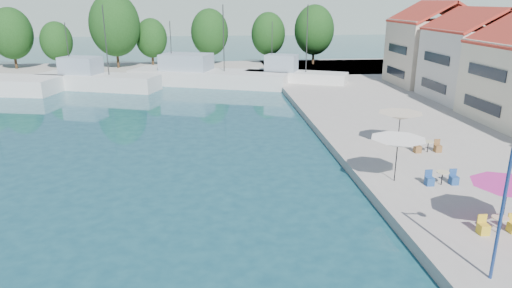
{
  "coord_description": "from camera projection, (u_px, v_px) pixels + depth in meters",
  "views": [
    {
      "loc": [
        -2.33,
        -1.4,
        10.28
      ],
      "look_at": [
        0.43,
        26.0,
        1.57
      ],
      "focal_mm": 32.0,
      "sensor_mm": 36.0,
      "label": 1
    }
  ],
  "objects": [
    {
      "name": "tree_07",
      "position": [
        268.0,
        34.0,
        72.02
      ],
      "size": [
        5.37,
        5.37,
        7.95
      ],
      "color": "#3F2B19",
      "rests_on": "quay_far"
    },
    {
      "name": "building_06",
      "position": [
        434.0,
        43.0,
        53.67
      ],
      "size": [
        9.0,
        8.8,
        10.2
      ],
      "color": "beige",
      "rests_on": "quay_right"
    },
    {
      "name": "trawler_02",
      "position": [
        96.0,
        80.0,
        54.95
      ],
      "size": [
        15.22,
        8.49,
        10.2
      ],
      "rotation": [
        0.0,
        0.0,
        -0.34
      ],
      "color": "silver",
      "rests_on": "ground"
    },
    {
      "name": "umbrella_cream",
      "position": [
        400.0,
        116.0,
        31.31
      ],
      "size": [
        3.06,
        3.06,
        2.31
      ],
      "color": "black",
      "rests_on": "quay_right"
    },
    {
      "name": "tree_02",
      "position": [
        11.0,
        34.0,
        65.9
      ],
      "size": [
        5.93,
        5.93,
        8.78
      ],
      "color": "#3F2B19",
      "rests_on": "quay_far"
    },
    {
      "name": "building_05",
      "position": [
        476.0,
        53.0,
        45.2
      ],
      "size": [
        8.4,
        8.8,
        9.7
      ],
      "color": "silver",
      "rests_on": "quay_right"
    },
    {
      "name": "hill_west",
      "position": [
        124.0,
        7.0,
        151.16
      ],
      "size": [
        180.0,
        40.0,
        16.0
      ],
      "primitive_type": "cube",
      "color": "gray",
      "rests_on": "ground"
    },
    {
      "name": "hill_east",
      "position": [
        317.0,
        12.0,
        177.43
      ],
      "size": [
        140.0,
        40.0,
        12.0
      ],
      "primitive_type": "cube",
      "color": "gray",
      "rests_on": "ground"
    },
    {
      "name": "tree_05",
      "position": [
        151.0,
        38.0,
        70.3
      ],
      "size": [
        4.8,
        4.8,
        7.1
      ],
      "color": "#3F2B19",
      "rests_on": "quay_far"
    },
    {
      "name": "tree_06",
      "position": [
        210.0,
        32.0,
        70.55
      ],
      "size": [
        5.75,
        5.75,
        8.52
      ],
      "color": "#3F2B19",
      "rests_on": "quay_far"
    },
    {
      "name": "trawler_04",
      "position": [
        293.0,
        77.0,
        57.02
      ],
      "size": [
        12.81,
        8.19,
        10.2
      ],
      "rotation": [
        0.0,
        0.0,
        -0.43
      ],
      "color": "silver",
      "rests_on": "ground"
    },
    {
      "name": "cafe_table_02",
      "position": [
        442.0,
        180.0,
        24.95
      ],
      "size": [
        1.82,
        0.7,
        0.76
      ],
      "color": "black",
      "rests_on": "quay_right"
    },
    {
      "name": "tree_04",
      "position": [
        115.0,
        25.0,
        66.4
      ],
      "size": [
        7.28,
        7.28,
        10.78
      ],
      "color": "#3F2B19",
      "rests_on": "quay_far"
    },
    {
      "name": "tree_03",
      "position": [
        56.0,
        41.0,
        66.98
      ],
      "size": [
        4.58,
        4.58,
        6.78
      ],
      "color": "#3F2B19",
      "rests_on": "quay_far"
    },
    {
      "name": "trawler_03",
      "position": [
        205.0,
        76.0,
        57.81
      ],
      "size": [
        20.69,
        11.82,
        10.2
      ],
      "rotation": [
        0.0,
        0.0,
        -0.35
      ],
      "color": "silver",
      "rests_on": "ground"
    },
    {
      "name": "tree_08",
      "position": [
        314.0,
        30.0,
        70.9
      ],
      "size": [
        6.14,
        6.14,
        9.1
      ],
      "color": "#3F2B19",
      "rests_on": "quay_far"
    },
    {
      "name": "umbrella_white",
      "position": [
        398.0,
        143.0,
        24.91
      ],
      "size": [
        3.04,
        3.04,
        2.48
      ],
      "color": "black",
      "rests_on": "quay_right"
    },
    {
      "name": "cafe_table_03",
      "position": [
        428.0,
        148.0,
        30.3
      ],
      "size": [
        1.82,
        0.7,
        0.76
      ],
      "color": "black",
      "rests_on": "quay_right"
    },
    {
      "name": "cafe_table_01",
      "position": [
        499.0,
        227.0,
        19.75
      ],
      "size": [
        1.82,
        0.7,
        0.76
      ],
      "color": "black",
      "rests_on": "quay_right"
    },
    {
      "name": "umbrella_pink",
      "position": [
        507.0,
        190.0,
        19.56
      ],
      "size": [
        3.16,
        3.16,
        2.15
      ],
      "color": "black",
      "rests_on": "quay_right"
    },
    {
      "name": "quay_far",
      "position": [
        171.0,
        71.0,
        67.35
      ],
      "size": [
        90.0,
        16.0,
        0.6
      ],
      "primitive_type": "cube",
      "color": "#A89F97",
      "rests_on": "ground"
    }
  ]
}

